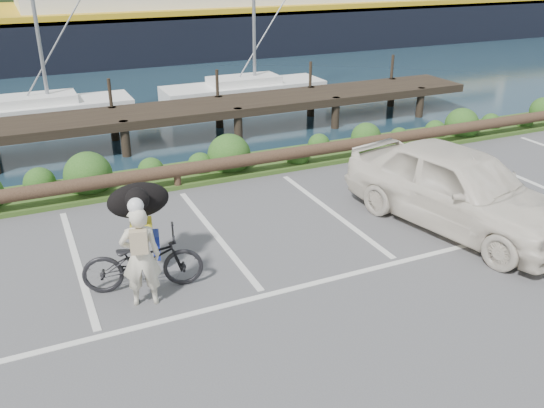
% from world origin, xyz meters
% --- Properties ---
extents(ground, '(72.00, 72.00, 0.00)m').
position_xyz_m(ground, '(0.00, 0.00, 0.00)').
color(ground, '#4E4D4F').
extents(vegetation_strip, '(34.00, 1.60, 0.10)m').
position_xyz_m(vegetation_strip, '(0.00, 5.30, 0.05)').
color(vegetation_strip, '#3D5B21').
rests_on(vegetation_strip, ground).
extents(log_rail, '(32.00, 0.30, 0.60)m').
position_xyz_m(log_rail, '(0.00, 4.60, 0.00)').
color(log_rail, '#443021').
rests_on(log_rail, ground).
extents(bicycle, '(2.02, 1.08, 1.01)m').
position_xyz_m(bicycle, '(-1.69, 0.64, 0.51)').
color(bicycle, black).
rests_on(bicycle, ground).
extents(cyclist, '(0.67, 0.52, 1.65)m').
position_xyz_m(cyclist, '(-1.79, 0.20, 0.82)').
color(cyclist, beige).
rests_on(cyclist, ground).
extents(dog, '(0.72, 1.11, 0.59)m').
position_xyz_m(dog, '(-1.55, 1.24, 1.31)').
color(dog, black).
rests_on(dog, bicycle).
extents(parked_car, '(2.94, 5.11, 1.64)m').
position_xyz_m(parked_car, '(4.50, 0.39, 0.82)').
color(parked_car, silver).
rests_on(parked_car, ground).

